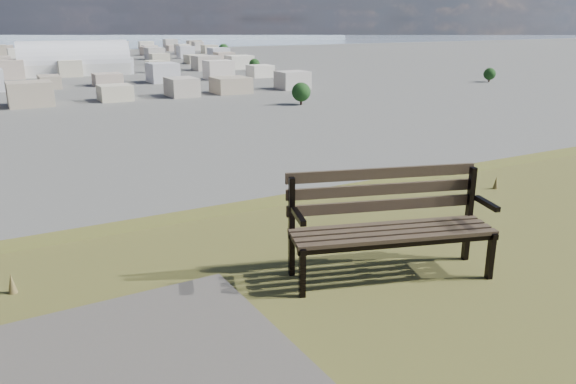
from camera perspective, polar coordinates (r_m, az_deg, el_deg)
park_bench at (r=5.32m, az=10.19°, el=-2.61°), size 1.97×1.13×0.98m
arena at (r=313.08m, az=-20.84°, el=12.04°), size 54.74×27.19×22.32m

